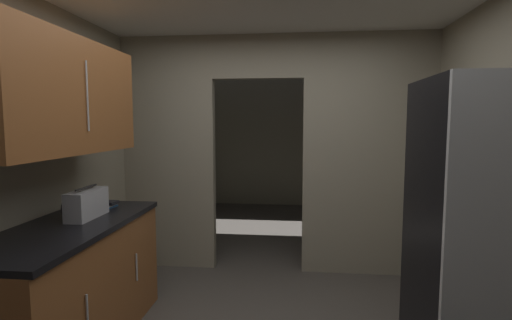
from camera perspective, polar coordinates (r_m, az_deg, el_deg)
The scene contains 7 objects.
kitchen_partition at distance 4.17m, azimuth 3.46°, elevation 1.75°, with size 3.35×0.12×2.55m.
adjoining_room_shell at distance 6.44m, azimuth 3.89°, elevation 2.44°, with size 3.35×3.47×2.55m.
refrigerator at distance 2.46m, azimuth 31.48°, elevation -11.65°, with size 0.74×0.71×1.86m.
lower_cabinet_run at distance 3.16m, azimuth -25.74°, elevation -16.67°, with size 0.67×1.65×0.91m.
upper_cabinet_counterside at distance 2.94m, azimuth -26.85°, elevation 8.44°, with size 0.36×1.49×0.78m.
boombox at distance 3.15m, azimuth -23.85°, elevation -5.98°, with size 0.15×0.39×0.24m.
book_stack at distance 3.48m, azimuth -21.06°, elevation -6.14°, with size 0.14×0.15×0.05m.
Camera 1 is at (0.24, -2.41, 1.62)m, focal length 26.96 mm.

